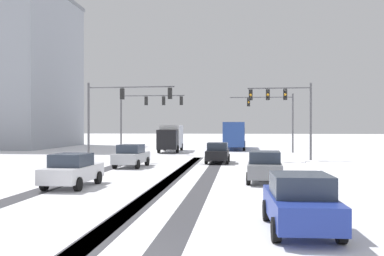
# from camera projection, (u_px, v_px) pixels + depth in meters

# --- Properties ---
(wheel_track_left_lane) EXTENTS (0.90, 32.93, 0.01)m
(wheel_track_left_lane) POSITION_uv_depth(u_px,v_px,m) (172.00, 179.00, 24.14)
(wheel_track_left_lane) COLOR #424247
(wheel_track_left_lane) RESTS_ON ground
(wheel_track_right_lane) EXTENTS (0.73, 32.93, 0.01)m
(wheel_track_right_lane) POSITION_uv_depth(u_px,v_px,m) (170.00, 179.00, 24.16)
(wheel_track_right_lane) COLOR #424247
(wheel_track_right_lane) RESTS_ON ground
(wheel_track_center) EXTENTS (0.89, 32.93, 0.01)m
(wheel_track_center) POSITION_uv_depth(u_px,v_px,m) (207.00, 179.00, 23.94)
(wheel_track_center) COLOR #424247
(wheel_track_center) RESTS_ON ground
(wheel_track_oncoming) EXTENTS (1.04, 32.93, 0.01)m
(wheel_track_oncoming) POSITION_uv_depth(u_px,v_px,m) (80.00, 178.00, 24.71)
(wheel_track_oncoming) COLOR #424247
(wheel_track_oncoming) RESTS_ON ground
(traffic_signal_far_left) EXTENTS (6.84, 0.39, 6.50)m
(traffic_signal_far_left) POSITION_uv_depth(u_px,v_px,m) (146.00, 108.00, 45.61)
(traffic_signal_far_left) COLOR #56565B
(traffic_signal_far_left) RESTS_ON ground
(traffic_signal_near_right) EXTENTS (5.28, 0.50, 6.50)m
(traffic_signal_near_right) POSITION_uv_depth(u_px,v_px,m) (285.00, 104.00, 36.27)
(traffic_signal_near_right) COLOR #56565B
(traffic_signal_near_right) RESTS_ON ground
(traffic_signal_far_right) EXTENTS (7.01, 0.45, 6.50)m
(traffic_signal_far_right) POSITION_uv_depth(u_px,v_px,m) (275.00, 112.00, 48.08)
(traffic_signal_far_right) COLOR #56565B
(traffic_signal_far_right) RESTS_ON ground
(traffic_signal_near_left) EXTENTS (7.31, 0.58, 6.50)m
(traffic_signal_near_left) POSITION_uv_depth(u_px,v_px,m) (118.00, 104.00, 35.56)
(traffic_signal_near_left) COLOR #56565B
(traffic_signal_near_left) RESTS_ON ground
(car_black_lead) EXTENTS (1.87, 4.12, 1.62)m
(car_black_lead) POSITION_uv_depth(u_px,v_px,m) (218.00, 153.00, 34.60)
(car_black_lead) COLOR black
(car_black_lead) RESTS_ON ground
(car_silver_second) EXTENTS (2.00, 4.19, 1.62)m
(car_silver_second) POSITION_uv_depth(u_px,v_px,m) (131.00, 156.00, 31.13)
(car_silver_second) COLOR #B7BABF
(car_silver_second) RESTS_ON ground
(car_grey_third) EXTENTS (1.99, 4.18, 1.62)m
(car_grey_third) POSITION_uv_depth(u_px,v_px,m) (265.00, 167.00, 22.84)
(car_grey_third) COLOR slate
(car_grey_third) RESTS_ON ground
(car_white_fourth) EXTENTS (1.95, 4.16, 1.62)m
(car_white_fourth) POSITION_uv_depth(u_px,v_px,m) (72.00, 170.00, 20.97)
(car_white_fourth) COLOR silver
(car_white_fourth) RESTS_ON ground
(car_blue_fifth) EXTENTS (1.93, 4.15, 1.62)m
(car_blue_fifth) POSITION_uv_depth(u_px,v_px,m) (300.00, 202.00, 12.21)
(car_blue_fifth) COLOR #233899
(car_blue_fifth) RESTS_ON ground
(bus_oncoming) EXTENTS (2.79, 11.03, 3.38)m
(bus_oncoming) POSITION_uv_depth(u_px,v_px,m) (235.00, 133.00, 55.01)
(bus_oncoming) COLOR #284793
(bus_oncoming) RESTS_ON ground
(box_truck_delivery) EXTENTS (2.49, 7.47, 3.02)m
(box_truck_delivery) POSITION_uv_depth(u_px,v_px,m) (171.00, 137.00, 49.56)
(box_truck_delivery) COLOR black
(box_truck_delivery) RESTS_ON ground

